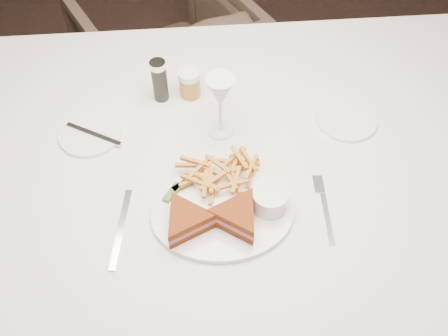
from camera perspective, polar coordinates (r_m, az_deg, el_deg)
name	(u,v)px	position (r m, az deg, el deg)	size (l,w,h in m)	color
ground	(296,267)	(1.92, 8.25, -11.18)	(5.00, 5.00, 0.00)	black
table	(222,242)	(1.52, -0.27, -8.43)	(1.65, 1.10, 0.75)	silver
chair_far	(167,54)	(2.18, -6.50, 12.78)	(0.63, 0.59, 0.65)	#45342A
table_setting	(217,171)	(1.15, -0.76, -0.31)	(0.82, 0.63, 0.18)	white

